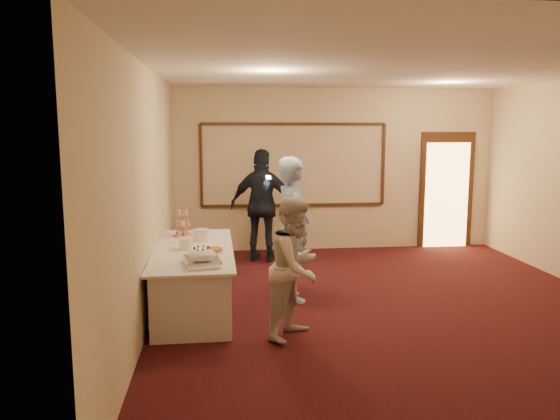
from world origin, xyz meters
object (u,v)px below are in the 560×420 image
object	(u,v)px
man	(293,229)
woman	(296,267)
cupcake_stand	(183,226)
plate_stack_a	(186,243)
buffet_table	(194,278)
pavlova_tray	(202,258)
tart	(214,250)
guest	(263,206)
plate_stack_b	(201,236)

from	to	relation	value
man	woman	distance (m)	1.31
man	woman	world-z (taller)	man
cupcake_stand	plate_stack_a	bearing A→B (deg)	-84.13
buffet_table	pavlova_tray	distance (m)	0.98
tart	guest	distance (m)	2.72
buffet_table	cupcake_stand	size ratio (longest dim) A/B	6.26
woman	guest	distance (m)	3.47
buffet_table	pavlova_tray	bearing A→B (deg)	-80.89
plate_stack_b	buffet_table	bearing A→B (deg)	-102.29
woman	man	bearing A→B (deg)	30.47
cupcake_stand	woman	world-z (taller)	woman
cupcake_stand	woman	bearing A→B (deg)	-55.17
cupcake_stand	buffet_table	bearing A→B (deg)	-77.33
pavlova_tray	man	distance (m)	1.55
buffet_table	guest	xyz separation A→B (m)	(1.07, 2.35, 0.58)
plate_stack_a	guest	world-z (taller)	guest
pavlova_tray	plate_stack_a	xyz separation A→B (m)	(-0.23, 0.81, -0.01)
plate_stack_a	tart	bearing A→B (deg)	-30.04
plate_stack_b	guest	world-z (taller)	guest
cupcake_stand	tart	world-z (taller)	cupcake_stand
tart	man	distance (m)	1.13
plate_stack_a	pavlova_tray	bearing A→B (deg)	-74.04
plate_stack_b	woman	xyz separation A→B (m)	(1.07, -1.50, -0.08)
buffet_table	tart	distance (m)	0.54
man	guest	xyz separation A→B (m)	(-0.23, 2.18, 0.01)
buffet_table	guest	bearing A→B (deg)	65.62
pavlova_tray	cupcake_stand	world-z (taller)	cupcake_stand
pavlova_tray	guest	xyz separation A→B (m)	(0.93, 3.20, 0.11)
woman	cupcake_stand	bearing A→B (deg)	71.39
buffet_table	man	xyz separation A→B (m)	(1.30, 0.18, 0.57)
pavlova_tray	plate_stack_b	distance (m)	1.24
man	plate_stack_a	bearing A→B (deg)	88.09
buffet_table	pavlova_tray	xyz separation A→B (m)	(0.14, -0.85, 0.46)
plate_stack_b	woman	bearing A→B (deg)	-54.43
cupcake_stand	tart	distance (m)	1.15
woman	pavlova_tray	bearing A→B (deg)	112.03
plate_stack_b	guest	distance (m)	2.20
pavlova_tray	plate_stack_b	xyz separation A→B (m)	(-0.05, 1.24, 0.00)
guest	buffet_table	bearing A→B (deg)	82.49
guest	cupcake_stand	bearing A→B (deg)	67.79
man	woman	size ratio (longest dim) A/B	1.23
plate_stack_b	man	bearing A→B (deg)	-9.85
tart	woman	distance (m)	1.25
buffet_table	plate_stack_b	world-z (taller)	plate_stack_b
plate_stack_a	guest	xyz separation A→B (m)	(1.16, 2.39, 0.12)
cupcake_stand	guest	xyz separation A→B (m)	(1.25, 1.54, 0.05)
plate_stack_a	cupcake_stand	bearing A→B (deg)	95.87
pavlova_tray	man	bearing A→B (deg)	41.50
tart	guest	world-z (taller)	guest
plate_stack_b	guest	xyz separation A→B (m)	(0.98, 1.97, 0.11)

